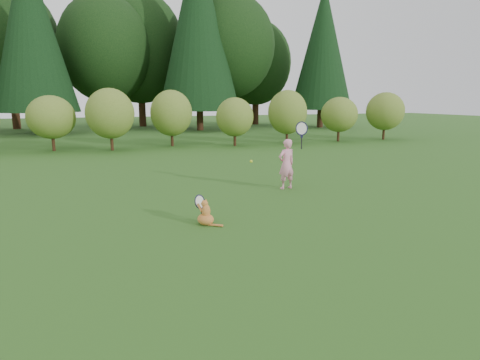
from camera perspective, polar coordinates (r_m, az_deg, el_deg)
name	(u,v)px	position (r m, az deg, el deg)	size (l,w,h in m)	color
ground	(245,225)	(7.55, 0.65, -6.45)	(100.00, 100.00, 0.00)	#204A14
shrub_row	(149,119)	(19.91, -12.77, 8.49)	(28.00, 3.00, 2.80)	#526820
woodland_backdrop	(126,22)	(30.28, -15.93, 20.84)	(48.00, 10.00, 15.00)	black
child	(287,163)	(10.53, 6.69, 2.44)	(0.77, 0.51, 1.96)	pink
cat	(205,211)	(7.57, -4.97, -4.47)	(0.49, 0.71, 0.66)	#B56822
tennis_ball	(251,161)	(8.87, 1.60, 2.67)	(0.07, 0.07, 0.07)	gold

